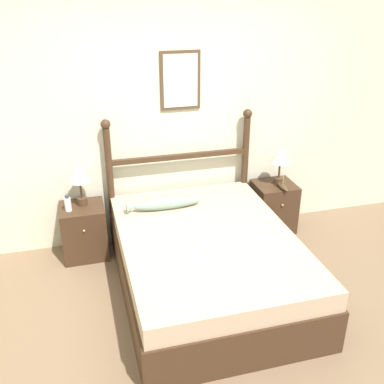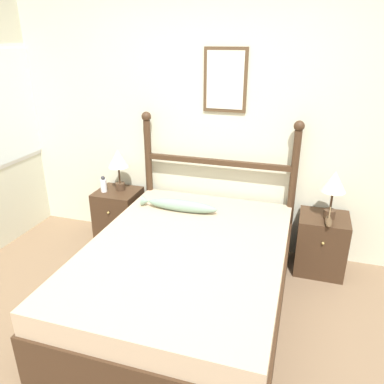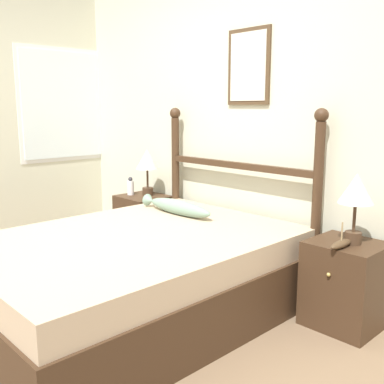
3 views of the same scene
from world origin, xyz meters
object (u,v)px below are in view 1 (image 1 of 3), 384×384
at_px(nightstand_right, 273,206).
at_px(table_lamp_left, 79,175).
at_px(model_boat, 283,187).
at_px(bed, 207,263).
at_px(fish_pillow, 165,204).
at_px(bottle, 68,204).
at_px(nightstand_left, 84,231).
at_px(table_lamp_right, 281,157).

xyz_separation_m(nightstand_right, table_lamp_left, (-2.07, 0.05, 0.59)).
bearing_deg(model_boat, bed, -145.29).
relative_size(model_boat, fish_pillow, 0.31).
bearing_deg(fish_pillow, bottle, 166.58).
relative_size(nightstand_left, table_lamp_right, 1.26).
relative_size(bed, table_lamp_left, 4.76).
bearing_deg(bottle, fish_pillow, -13.42).
height_order(table_lamp_left, fish_pillow, table_lamp_left).
relative_size(table_lamp_left, model_boat, 1.91).
height_order(table_lamp_left, bottle, table_lamp_left).
distance_m(table_lamp_right, model_boat, 0.32).
xyz_separation_m(bed, bottle, (-1.16, 0.81, 0.35)).
bearing_deg(nightstand_right, model_boat, -79.61).
bearing_deg(fish_pillow, nightstand_left, 161.07).
relative_size(bed, table_lamp_right, 4.76).
xyz_separation_m(bottle, fish_pillow, (0.91, -0.22, -0.02)).
distance_m(nightstand_right, model_boat, 0.33).
height_order(bed, nightstand_left, bed).
height_order(nightstand_left, model_boat, model_boat).
relative_size(bed, fish_pillow, 2.82).
xyz_separation_m(nightstand_right, table_lamp_right, (0.03, -0.00, 0.59)).
relative_size(nightstand_left, fish_pillow, 0.75).
height_order(nightstand_left, table_lamp_left, table_lamp_left).
distance_m(nightstand_left, table_lamp_left, 0.60).
height_order(table_lamp_left, table_lamp_right, same).
xyz_separation_m(nightstand_left, table_lamp_left, (0.01, 0.05, 0.59)).
bearing_deg(nightstand_left, nightstand_right, 0.00).
xyz_separation_m(bed, model_boat, (1.06, 0.74, 0.30)).
relative_size(bed, model_boat, 9.10).
bearing_deg(table_lamp_left, bottle, -143.68).
distance_m(bed, table_lamp_left, 1.50).
bearing_deg(table_lamp_right, table_lamp_left, 178.60).
height_order(nightstand_left, bottle, bottle).
distance_m(bed, bottle, 1.46).
xyz_separation_m(table_lamp_left, table_lamp_right, (2.10, -0.05, 0.00)).
xyz_separation_m(table_lamp_right, bottle, (-2.24, -0.05, -0.24)).
height_order(bed, nightstand_right, bed).
bearing_deg(table_lamp_right, bed, -141.19).
bearing_deg(table_lamp_right, nightstand_left, 179.91).
bearing_deg(bed, table_lamp_right, 38.81).
bearing_deg(table_lamp_left, table_lamp_right, -1.40).
xyz_separation_m(nightstand_left, table_lamp_right, (2.11, -0.00, 0.59)).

